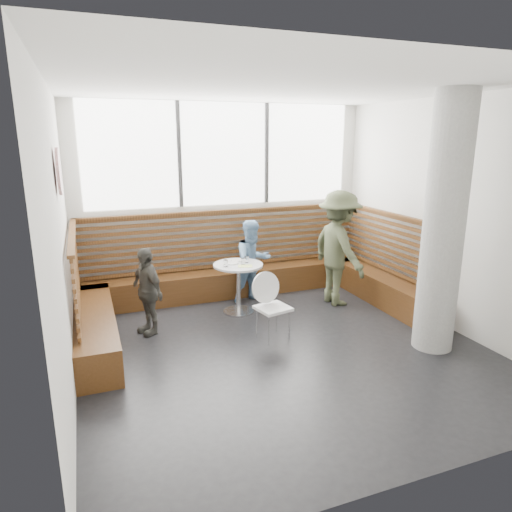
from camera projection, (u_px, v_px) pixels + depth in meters
name	position (u px, v px, depth m)	size (l,w,h in m)	color
room	(285.00, 227.00, 5.48)	(5.00, 5.00, 3.20)	silver
booth	(239.00, 280.00, 7.38)	(5.00, 2.50, 1.44)	#412610
concrete_column	(444.00, 226.00, 5.57)	(0.50, 0.50, 3.20)	gray
wall_art	(59.00, 171.00, 4.81)	(0.50, 0.50, 0.03)	white
cafe_table	(238.00, 278.00, 6.99)	(0.76, 0.76, 0.78)	silver
cafe_chair	(271.00, 300.00, 6.12)	(0.43, 0.42, 0.90)	white
adult_man	(339.00, 248.00, 7.30)	(1.20, 0.69, 1.85)	#454C32
child_back	(253.00, 262.00, 7.42)	(0.67, 0.52, 1.37)	#6F99C1
child_left	(147.00, 291.00, 6.24)	(0.72, 0.30, 1.22)	#44433E
plate_near	(232.00, 263.00, 6.96)	(0.20, 0.20, 0.01)	white
plate_far	(237.00, 260.00, 7.12)	(0.20, 0.20, 0.01)	white
glass_left	(226.00, 263.00, 6.79)	(0.06, 0.06, 0.10)	white
glass_mid	(243.00, 261.00, 6.90)	(0.06, 0.06, 0.10)	white
glass_right	(247.00, 259.00, 7.00)	(0.06, 0.06, 0.10)	white
menu_card	(245.00, 266.00, 6.81)	(0.21, 0.15, 0.00)	#A5C64C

